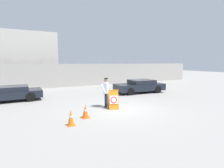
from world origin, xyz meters
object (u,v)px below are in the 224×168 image
security_guard (106,91)px  traffic_cone_mid (71,118)px  barricade_sign (113,99)px  parked_car_far_side (140,86)px  traffic_cone_near (85,111)px  parked_car_front_coupe (10,93)px

security_guard → traffic_cone_mid: bearing=-8.2°
security_guard → traffic_cone_mid: (-2.83, -2.25, -0.68)m
barricade_sign → parked_car_far_side: 6.22m
traffic_cone_near → parked_car_far_side: 8.49m
security_guard → barricade_sign: bearing=64.7°
barricade_sign → traffic_cone_near: size_ratio=1.66×
parked_car_front_coupe → parked_car_far_side: (10.61, -1.42, 0.04)m
traffic_cone_mid → parked_car_far_side: 9.68m
security_guard → traffic_cone_near: size_ratio=2.65×
barricade_sign → traffic_cone_near: (-2.11, -0.95, -0.23)m
security_guard → traffic_cone_near: bearing=-8.1°
parked_car_front_coupe → parked_car_far_side: 10.70m
traffic_cone_mid → parked_car_far_side: bearing=35.3°
parked_car_front_coupe → security_guard: bearing=138.4°
traffic_cone_near → traffic_cone_mid: (-0.93, -0.74, 0.01)m
traffic_cone_mid → parked_car_far_side: size_ratio=0.15×
barricade_sign → parked_car_far_side: size_ratio=0.25×
barricade_sign → traffic_cone_mid: bearing=-133.1°
barricade_sign → traffic_cone_near: bearing=-137.8°
barricade_sign → security_guard: security_guard is taller
parked_car_front_coupe → barricade_sign: bearing=136.3°
security_guard → parked_car_front_coupe: 7.31m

